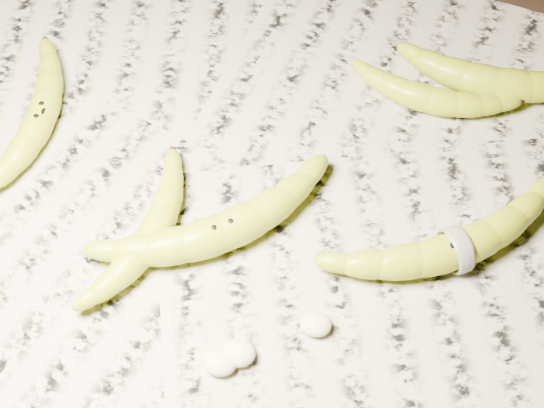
# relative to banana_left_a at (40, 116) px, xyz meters

# --- Properties ---
(ground) EXTENTS (3.00, 3.00, 0.00)m
(ground) POSITION_rel_banana_left_a_xyz_m (0.30, -0.12, -0.03)
(ground) COLOR black
(ground) RESTS_ON ground
(newspaper_patch) EXTENTS (0.90, 0.70, 0.01)m
(newspaper_patch) POSITION_rel_banana_left_a_xyz_m (0.29, -0.08, -0.02)
(newspaper_patch) COLOR #ABA693
(newspaper_patch) RESTS_ON ground
(banana_left_a) EXTENTS (0.07, 0.20, 0.03)m
(banana_left_a) POSITION_rel_banana_left_a_xyz_m (0.00, 0.00, 0.00)
(banana_left_a) COLOR #BEC418
(banana_left_a) RESTS_ON newspaper_patch
(banana_left_b) EXTENTS (0.10, 0.18, 0.03)m
(banana_left_b) POSITION_rel_banana_left_a_xyz_m (0.15, -0.13, -0.00)
(banana_left_b) COLOR #BEC418
(banana_left_b) RESTS_ON newspaper_patch
(banana_center) EXTENTS (0.23, 0.18, 0.04)m
(banana_center) POSITION_rel_banana_left_a_xyz_m (0.22, -0.12, 0.00)
(banana_center) COLOR #BEC418
(banana_center) RESTS_ON newspaper_patch
(banana_taped) EXTENTS (0.24, 0.17, 0.04)m
(banana_taped) POSITION_rel_banana_left_a_xyz_m (0.46, -0.11, 0.00)
(banana_taped) COLOR #BEC418
(banana_taped) RESTS_ON newspaper_patch
(banana_upper_a) EXTENTS (0.17, 0.08, 0.03)m
(banana_upper_a) POSITION_rel_banana_left_a_xyz_m (0.43, 0.08, -0.00)
(banana_upper_a) COLOR #BEC418
(banana_upper_a) RESTS_ON newspaper_patch
(banana_upper_b) EXTENTS (0.20, 0.08, 0.04)m
(banana_upper_b) POSITION_rel_banana_left_a_xyz_m (0.50, 0.11, 0.00)
(banana_upper_b) COLOR #BEC418
(banana_upper_b) RESTS_ON newspaper_patch
(measuring_tape) EXTENTS (0.03, 0.05, 0.05)m
(measuring_tape) POSITION_rel_banana_left_a_xyz_m (0.46, -0.11, 0.00)
(measuring_tape) COLOR white
(measuring_tape) RESTS_ON newspaper_patch
(flesh_chunk_a) EXTENTS (0.03, 0.03, 0.02)m
(flesh_chunk_a) POSITION_rel_banana_left_a_xyz_m (0.26, -0.24, -0.01)
(flesh_chunk_a) COLOR beige
(flesh_chunk_a) RESTS_ON newspaper_patch
(flesh_chunk_b) EXTENTS (0.03, 0.03, 0.02)m
(flesh_chunk_b) POSITION_rel_banana_left_a_xyz_m (0.24, -0.25, -0.01)
(flesh_chunk_b) COLOR beige
(flesh_chunk_b) RESTS_ON newspaper_patch
(flesh_chunk_c) EXTENTS (0.03, 0.03, 0.02)m
(flesh_chunk_c) POSITION_rel_banana_left_a_xyz_m (0.33, -0.20, -0.01)
(flesh_chunk_c) COLOR beige
(flesh_chunk_c) RESTS_ON newspaper_patch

